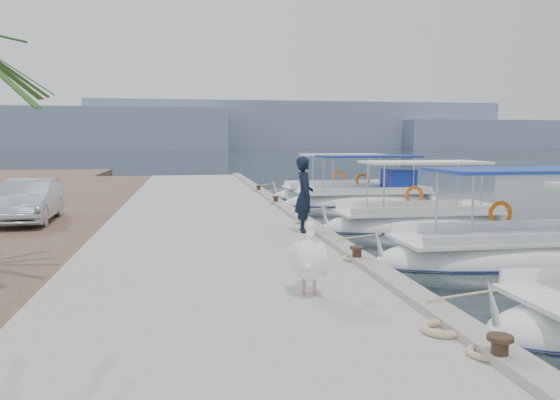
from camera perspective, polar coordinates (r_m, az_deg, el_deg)
The scene contains 14 objects.
ground at distance 14.41m, azimuth 5.09°, elevation -5.40°, with size 400.00×400.00×0.00m, color black.
concrete_quay at distance 18.84m, azimuth -7.70°, elevation -1.92°, with size 6.00×40.00×0.50m, color #989893.
quay_curb at distance 19.09m, azimuth 0.66°, elevation -0.82°, with size 0.44×40.00×0.12m, color gray.
cobblestone_strip at distance 19.34m, azimuth -22.68°, elevation -2.14°, with size 4.00×40.00×0.50m, color #51372B.
distant_hills at distance 217.74m, azimuth -0.87°, elevation 7.44°, with size 330.00×60.00×18.00m.
fishing_caique_b at distance 14.44m, azimuth 23.18°, elevation -5.35°, with size 7.12×2.37×2.83m.
fishing_caique_c at distance 18.67m, azimuth 14.16°, elevation -2.51°, with size 6.60×2.14×2.83m.
fishing_caique_d at distance 25.37m, azimuth 8.93°, elevation 0.00°, with size 7.50×2.27×2.83m.
fishing_caique_e at distance 28.26m, azimuth 6.16°, elevation 0.54°, with size 6.95×2.17×2.83m.
mooring_bollards at distance 15.65m, azimuth 2.48°, elevation -1.88°, with size 0.28×20.28×0.33m.
pelican at distance 8.57m, azimuth 3.09°, elevation -6.09°, with size 0.69×1.43×1.10m.
fisherman at distance 14.30m, azimuth 2.55°, elevation 0.57°, with size 0.72×0.47×1.98m, color black.
parked_car at distance 17.72m, azimuth -24.69°, elevation -0.08°, with size 1.33×3.82×1.26m, color #A6B1BE.
rope_coil at distance 7.30m, azimuth 16.55°, elevation -12.76°, with size 0.54×0.54×0.10m, color #C6B284.
Camera 1 is at (-3.61, -13.65, 2.89)m, focal length 35.00 mm.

